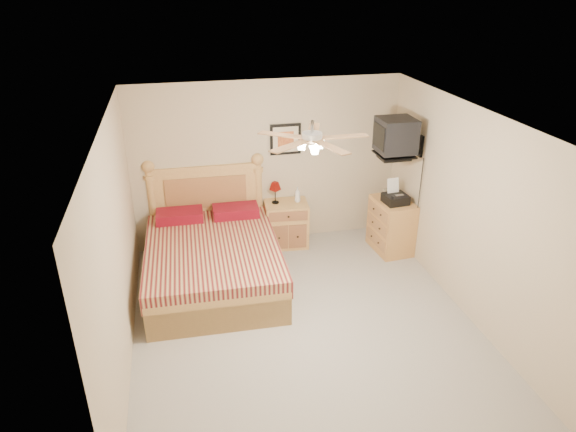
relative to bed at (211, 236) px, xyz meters
name	(u,v)px	position (x,y,z in m)	size (l,w,h in m)	color
floor	(304,323)	(0.97, -1.12, -0.72)	(4.50, 4.50, 0.00)	gray
ceiling	(307,119)	(0.97, -1.12, 1.78)	(4.00, 4.50, 0.04)	white
wall_back	(268,164)	(0.97, 1.13, 0.53)	(4.00, 0.04, 2.50)	#BEAA8C
wall_front	(383,369)	(0.97, -3.37, 0.53)	(4.00, 0.04, 2.50)	#BEAA8C
wall_left	(117,250)	(-1.03, -1.12, 0.53)	(0.04, 4.50, 2.50)	#BEAA8C
wall_right	(469,214)	(2.97, -1.12, 0.53)	(0.04, 4.50, 2.50)	#BEAA8C
bed	(211,236)	(0.00, 0.00, 0.00)	(1.70, 2.23, 1.44)	tan
nightstand	(286,224)	(1.20, 0.88, -0.37)	(0.64, 0.48, 0.69)	#B07B41
table_lamp	(275,192)	(1.04, 0.94, 0.14)	(0.18, 0.18, 0.34)	#610A06
lotion_bottle	(298,194)	(1.38, 0.90, 0.09)	(0.09, 0.09, 0.23)	white
framed_picture	(285,139)	(1.24, 1.11, 0.90)	(0.46, 0.04, 0.46)	black
dresser	(391,226)	(2.70, 0.37, -0.32)	(0.48, 0.68, 0.81)	#C58E45
fax_machine	(396,192)	(2.69, 0.29, 0.26)	(0.32, 0.34, 0.34)	black
magazine_lower	(386,194)	(2.68, 0.59, 0.10)	(0.18, 0.24, 0.02)	#B7AD93
magazine_upper	(387,193)	(2.68, 0.59, 0.12)	(0.21, 0.29, 0.02)	gray
wall_tv	(406,137)	(2.72, 0.22, 1.09)	(0.56, 0.46, 0.58)	black
ceiling_fan	(312,139)	(0.97, -1.32, 1.64)	(1.14, 1.14, 0.28)	silver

